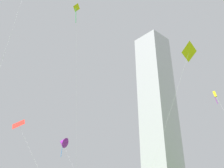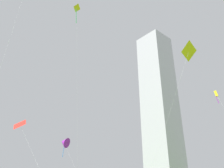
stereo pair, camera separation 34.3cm
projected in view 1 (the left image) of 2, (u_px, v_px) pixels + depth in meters
The scene contains 6 objects.
kite_flying_0 at pixel (215, 95), 37.60m from camera, with size 4.52×2.91×15.93m.
kite_flying_1 at pixel (63, 142), 58.15m from camera, with size 9.63×3.15×11.93m.
kite_flying_4 at pixel (18, 124), 38.47m from camera, with size 9.97×2.52×11.53m.
kite_flying_5 at pixel (76, 13), 39.78m from camera, with size 5.87×9.78×31.78m.
kite_flying_6 at pixel (189, 53), 25.47m from camera, with size 8.71×2.91×16.39m.
distant_highrise_0 at pixel (157, 100), 161.04m from camera, with size 21.03×20.97×109.80m, color #A8A8AD.
Camera 1 is at (15.30, -14.22, 2.08)m, focal length 33.65 mm.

